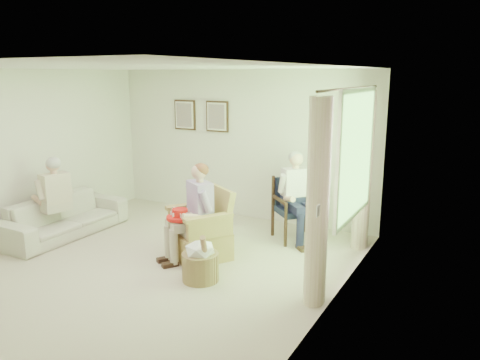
{
  "coord_description": "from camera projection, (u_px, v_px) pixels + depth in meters",
  "views": [
    {
      "loc": [
        3.92,
        -4.46,
        2.51
      ],
      "look_at": [
        0.83,
        1.22,
        1.05
      ],
      "focal_mm": 35.0,
      "sensor_mm": 36.0,
      "label": 1
    }
  ],
  "objects": [
    {
      "name": "floor",
      "position": [
        141.0,
        268.0,
        6.2
      ],
      "size": [
        5.5,
        5.5,
        0.0
      ],
      "primitive_type": "plane",
      "color": "#C0B59B",
      "rests_on": "ground"
    },
    {
      "name": "back_wall",
      "position": [
        240.0,
        145.0,
        8.27
      ],
      "size": [
        5.0,
        0.04,
        2.6
      ],
      "primitive_type": "cube",
      "color": "silver",
      "rests_on": "ground"
    },
    {
      "name": "left_wall",
      "position": [
        9.0,
        156.0,
        7.08
      ],
      "size": [
        0.04,
        5.5,
        2.6
      ],
      "primitive_type": "cube",
      "color": "silver",
      "rests_on": "ground"
    },
    {
      "name": "right_wall",
      "position": [
        327.0,
        197.0,
        4.75
      ],
      "size": [
        0.04,
        5.5,
        2.6
      ],
      "primitive_type": "cube",
      "color": "silver",
      "rests_on": "ground"
    },
    {
      "name": "ceiling",
      "position": [
        131.0,
        67.0,
        5.63
      ],
      "size": [
        5.0,
        5.5,
        0.02
      ],
      "primitive_type": "cube",
      "color": "white",
      "rests_on": "back_wall"
    },
    {
      "name": "window",
      "position": [
        356.0,
        152.0,
        5.73
      ],
      "size": [
        0.13,
        2.5,
        1.63
      ],
      "color": "#2D6B23",
      "rests_on": "right_wall"
    },
    {
      "name": "curtain_left",
      "position": [
        318.0,
        204.0,
        5.05
      ],
      "size": [
        0.34,
        0.34,
        2.3
      ],
      "primitive_type": "cylinder",
      "color": "beige",
      "rests_on": "ground"
    },
    {
      "name": "curtain_right",
      "position": [
        363.0,
        171.0,
        6.73
      ],
      "size": [
        0.34,
        0.34,
        2.3
      ],
      "primitive_type": "cylinder",
      "color": "beige",
      "rests_on": "ground"
    },
    {
      "name": "framed_print_left",
      "position": [
        185.0,
        115.0,
        8.67
      ],
      "size": [
        0.45,
        0.05,
        0.55
      ],
      "color": "#382114",
      "rests_on": "back_wall"
    },
    {
      "name": "framed_print_right",
      "position": [
        217.0,
        117.0,
        8.34
      ],
      "size": [
        0.45,
        0.05,
        0.55
      ],
      "color": "#382114",
      "rests_on": "back_wall"
    },
    {
      "name": "wicker_armchair",
      "position": [
        201.0,
        235.0,
        6.56
      ],
      "size": [
        0.76,
        0.75,
        0.97
      ],
      "rotation": [
        0.0,
        0.0,
        -0.57
      ],
      "color": "#AB8950",
      "rests_on": "ground"
    },
    {
      "name": "wood_armchair",
      "position": [
        298.0,
        206.0,
        7.28
      ],
      "size": [
        0.61,
        0.58,
        0.95
      ],
      "rotation": [
        0.0,
        0.0,
        0.8
      ],
      "color": "black",
      "rests_on": "ground"
    },
    {
      "name": "sofa",
      "position": [
        64.0,
        217.0,
        7.44
      ],
      "size": [
        2.07,
        0.81,
        0.6
      ],
      "primitive_type": "imported",
      "rotation": [
        0.0,
        0.0,
        1.57
      ],
      "color": "beige",
      "rests_on": "ground"
    },
    {
      "name": "person_wicker",
      "position": [
        195.0,
        206.0,
        6.35
      ],
      "size": [
        0.4,
        0.62,
        1.32
      ],
      "rotation": [
        0.0,
        0.0,
        -0.57
      ],
      "color": "beige",
      "rests_on": "ground"
    },
    {
      "name": "person_dark",
      "position": [
        295.0,
        191.0,
        7.08
      ],
      "size": [
        0.4,
        0.63,
        1.35
      ],
      "rotation": [
        0.0,
        0.0,
        0.8
      ],
      "color": "#1B1B3B",
      "rests_on": "ground"
    },
    {
      "name": "person_sofa",
      "position": [
        52.0,
        194.0,
        7.19
      ],
      "size": [
        0.42,
        0.62,
        1.26
      ],
      "rotation": [
        0.0,
        0.0,
        -1.79
      ],
      "color": "beige",
      "rests_on": "ground"
    },
    {
      "name": "red_hat",
      "position": [
        180.0,
        215.0,
        6.29
      ],
      "size": [
        0.37,
        0.37,
        0.14
      ],
      "color": "red",
      "rests_on": "person_wicker"
    },
    {
      "name": "hatbox",
      "position": [
        200.0,
        261.0,
        5.78
      ],
      "size": [
        0.48,
        0.48,
        0.67
      ],
      "color": "tan",
      "rests_on": "ground"
    }
  ]
}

